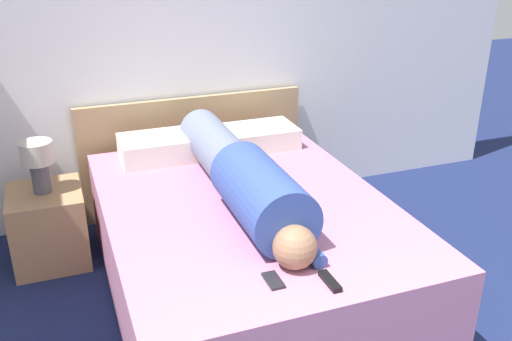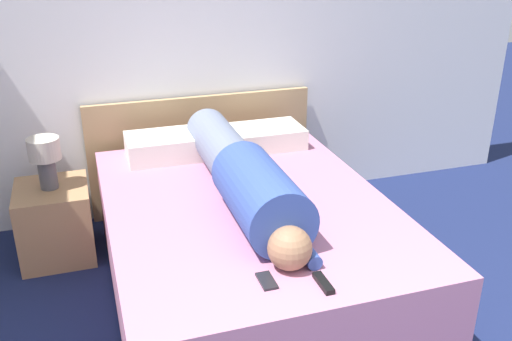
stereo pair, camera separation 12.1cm
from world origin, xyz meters
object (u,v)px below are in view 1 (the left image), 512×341
object	(u,v)px
bed	(247,247)
pillow_near_headboard	(159,148)
person_lying	(243,176)
tv_remote	(330,281)
cell_phone	(273,280)
pillow_second	(261,136)
nightstand	(49,226)
table_lamp	(38,160)

from	to	relation	value
bed	pillow_near_headboard	bearing A→B (deg)	111.91
person_lying	tv_remote	bearing A→B (deg)	-84.24
person_lying	tv_remote	distance (m)	0.89
pillow_near_headboard	tv_remote	distance (m)	1.70
cell_phone	bed	bearing A→B (deg)	79.04
pillow_near_headboard	pillow_second	world-z (taller)	pillow_near_headboard
bed	pillow_second	xyz separation A→B (m)	(0.38, 0.79, 0.36)
pillow_second	cell_phone	world-z (taller)	pillow_second
cell_phone	person_lying	bearing A→B (deg)	80.29
nightstand	pillow_near_headboard	xyz separation A→B (m)	(0.74, 0.04, 0.41)
bed	pillow_near_headboard	world-z (taller)	pillow_near_headboard
pillow_near_headboard	cell_phone	size ratio (longest dim) A/B	3.81
tv_remote	person_lying	bearing A→B (deg)	95.76
nightstand	person_lying	bearing A→B (deg)	-35.30
pillow_near_headboard	person_lying	bearing A→B (deg)	-68.73
nightstand	tv_remote	xyz separation A→B (m)	(1.13, -1.61, 0.35)
pillow_second	pillow_near_headboard	bearing A→B (deg)	180.00
nightstand	pillow_near_headboard	world-z (taller)	pillow_near_headboard
person_lying	tv_remote	world-z (taller)	person_lying
table_lamp	tv_remote	world-z (taller)	table_lamp
pillow_second	tv_remote	world-z (taller)	pillow_second
tv_remote	cell_phone	size ratio (longest dim) A/B	1.15
table_lamp	person_lying	bearing A→B (deg)	-35.30
bed	cell_phone	bearing A→B (deg)	-100.96
table_lamp	cell_phone	size ratio (longest dim) A/B	2.51
pillow_near_headboard	cell_phone	world-z (taller)	pillow_near_headboard
table_lamp	person_lying	size ratio (longest dim) A/B	0.20
pillow_second	cell_phone	xyz separation A→B (m)	(-0.53, -1.55, -0.06)
person_lying	cell_phone	distance (m)	0.80
bed	cell_phone	distance (m)	0.83
bed	person_lying	size ratio (longest dim) A/B	1.22
bed	pillow_second	size ratio (longest dim) A/B	4.33
nightstand	cell_phone	xyz separation A→B (m)	(0.91, -1.51, 0.34)
bed	person_lying	distance (m)	0.44
pillow_near_headboard	cell_phone	xyz separation A→B (m)	(0.17, -1.55, -0.07)
tv_remote	cell_phone	xyz separation A→B (m)	(-0.22, 0.10, -0.01)
pillow_near_headboard	pillow_second	bearing A→B (deg)	-0.00
nightstand	pillow_second	bearing A→B (deg)	1.74
nightstand	tv_remote	distance (m)	1.99
bed	tv_remote	distance (m)	0.91
nightstand	pillow_second	xyz separation A→B (m)	(1.44, 0.04, 0.41)
person_lying	table_lamp	bearing A→B (deg)	144.70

